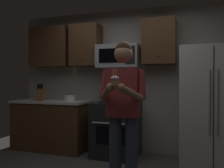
# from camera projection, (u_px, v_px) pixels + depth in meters

# --- Properties ---
(wall_back) EXTENTS (4.40, 0.10, 2.60)m
(wall_back) POSITION_uv_depth(u_px,v_px,m) (130.00, 80.00, 4.37)
(wall_back) COLOR gray
(wall_back) RESTS_ON ground
(oven_range) EXTENTS (0.76, 0.70, 0.93)m
(oven_range) POSITION_uv_depth(u_px,v_px,m) (116.00, 129.00, 4.06)
(oven_range) COLOR black
(oven_range) RESTS_ON ground
(microwave) EXTENTS (0.74, 0.41, 0.40)m
(microwave) POSITION_uv_depth(u_px,v_px,m) (119.00, 57.00, 4.16)
(microwave) COLOR #9EA0A5
(refrigerator) EXTENTS (0.90, 0.75, 1.80)m
(refrigerator) POSITION_uv_depth(u_px,v_px,m) (211.00, 107.00, 3.55)
(refrigerator) COLOR white
(refrigerator) RESTS_ON ground
(cabinet_row_upper) EXTENTS (2.78, 0.36, 0.76)m
(cabinet_row_upper) POSITION_uv_depth(u_px,v_px,m) (90.00, 45.00, 4.38)
(cabinet_row_upper) COLOR #4C301C
(counter_left) EXTENTS (1.44, 0.66, 0.92)m
(counter_left) POSITION_uv_depth(u_px,v_px,m) (51.00, 125.00, 4.48)
(counter_left) COLOR #4C301C
(counter_left) RESTS_ON ground
(knife_block) EXTENTS (0.16, 0.15, 0.32)m
(knife_block) POSITION_uv_depth(u_px,v_px,m) (41.00, 94.00, 4.49)
(knife_block) COLOR brown
(knife_block) RESTS_ON counter_left
(bowl_large_white) EXTENTS (0.21, 0.21, 0.10)m
(bowl_large_white) POSITION_uv_depth(u_px,v_px,m) (70.00, 98.00, 4.39)
(bowl_large_white) COLOR white
(bowl_large_white) RESTS_ON counter_left
(person) EXTENTS (0.60, 0.48, 1.76)m
(person) POSITION_uv_depth(u_px,v_px,m) (123.00, 105.00, 2.83)
(person) COLOR #383F59
(person) RESTS_ON ground
(cupcake) EXTENTS (0.09, 0.09, 0.17)m
(cupcake) POSITION_uv_depth(u_px,v_px,m) (115.00, 80.00, 2.51)
(cupcake) COLOR #A87F56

